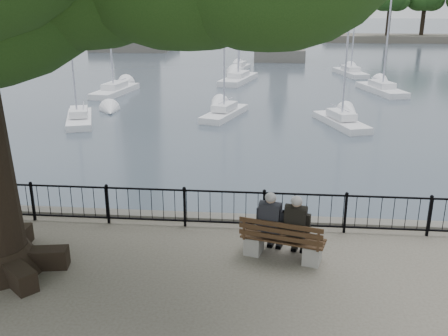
# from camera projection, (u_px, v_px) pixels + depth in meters

# --- Properties ---
(harbor) EXTENTS (260.00, 260.00, 1.20)m
(harbor) POSITION_uv_depth(u_px,v_px,m) (226.00, 237.00, 13.32)
(harbor) COLOR #58544D
(harbor) RESTS_ON ground
(railing) EXTENTS (22.06, 0.06, 1.00)m
(railing) POSITION_uv_depth(u_px,v_px,m) (224.00, 207.00, 12.51)
(railing) COLOR black
(railing) RESTS_ON ground
(bench) EXTENTS (1.93, 1.02, 0.98)m
(bench) POSITION_uv_depth(u_px,v_px,m) (282.00, 244.00, 11.07)
(bench) COLOR gray
(bench) RESTS_ON ground
(person_left) EXTENTS (0.58, 0.84, 1.55)m
(person_left) POSITION_uv_depth(u_px,v_px,m) (271.00, 225.00, 11.14)
(person_left) COLOR black
(person_left) RESTS_ON ground
(person_right) EXTENTS (0.58, 0.84, 1.55)m
(person_right) POSITION_uv_depth(u_px,v_px,m) (297.00, 229.00, 10.95)
(person_right) COLOR black
(person_right) RESTS_ON ground
(lion_monument) EXTENTS (5.64, 5.64, 8.41)m
(lion_monument) POSITION_uv_depth(u_px,v_px,m) (280.00, 42.00, 56.95)
(lion_monument) COLOR #58544D
(lion_monument) RESTS_ON ground
(sailboat_a) EXTENTS (2.78, 4.83, 8.69)m
(sailboat_a) POSITION_uv_depth(u_px,v_px,m) (79.00, 117.00, 27.94)
(sailboat_a) COLOR white
(sailboat_a) RESTS_ON ground
(sailboat_b) EXTENTS (2.59, 4.83, 9.96)m
(sailboat_b) POSITION_uv_depth(u_px,v_px,m) (225.00, 111.00, 29.32)
(sailboat_b) COLOR white
(sailboat_b) RESTS_ON ground
(sailboat_c) EXTENTS (2.77, 4.82, 9.03)m
(sailboat_c) POSITION_uv_depth(u_px,v_px,m) (341.00, 120.00, 27.27)
(sailboat_c) COLOR white
(sailboat_c) RESTS_ON ground
(sailboat_d) EXTENTS (3.01, 5.85, 10.81)m
(sailboat_d) POSITION_uv_depth(u_px,v_px,m) (381.00, 88.00, 37.09)
(sailboat_d) COLOR white
(sailboat_d) RESTS_ON ground
(sailboat_e) EXTENTS (2.31, 5.70, 11.94)m
(sailboat_e) POSITION_uv_depth(u_px,v_px,m) (115.00, 89.00, 36.56)
(sailboat_e) COLOR white
(sailboat_e) RESTS_ON ground
(sailboat_f) EXTENTS (3.10, 6.38, 11.50)m
(sailboat_f) POSITION_uv_depth(u_px,v_px,m) (238.00, 78.00, 42.01)
(sailboat_f) COLOR white
(sailboat_f) RESTS_ON ground
(sailboat_g) EXTENTS (2.73, 5.58, 9.12)m
(sailboat_g) POSITION_uv_depth(u_px,v_px,m) (350.00, 72.00, 45.92)
(sailboat_g) COLOR white
(sailboat_g) RESTS_ON ground
(sailboat_h) EXTENTS (2.07, 4.75, 10.76)m
(sailboat_h) POSITION_uv_depth(u_px,v_px,m) (240.00, 66.00, 49.47)
(sailboat_h) COLOR white
(sailboat_h) RESTS_ON ground
(far_shore) EXTENTS (30.00, 8.60, 9.18)m
(far_shore) POSITION_uv_depth(u_px,v_px,m) (421.00, 17.00, 82.15)
(far_shore) COLOR #554E41
(far_shore) RESTS_ON ground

